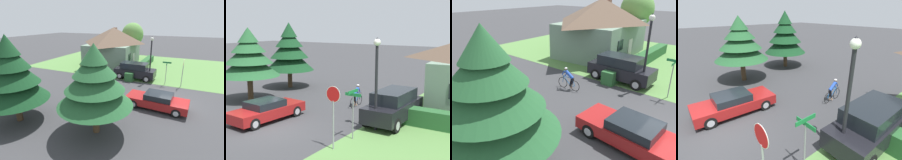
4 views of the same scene
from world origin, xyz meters
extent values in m
plane|color=#38383A|center=(0.00, 0.00, 0.00)|extent=(140.00, 140.00, 0.00)
cube|color=#568442|center=(11.93, 4.00, 0.01)|extent=(16.00, 36.00, 0.01)
cube|color=slate|center=(10.48, 10.18, 1.70)|extent=(9.45, 7.07, 3.39)
pyramid|color=brown|center=(10.48, 10.18, 4.53)|extent=(10.20, 7.63, 2.28)
cube|color=silver|center=(10.73, 6.96, 1.00)|extent=(0.90, 0.13, 2.00)
cube|color=black|center=(8.22, 6.77, 1.86)|extent=(1.10, 0.14, 0.90)
cube|color=brown|center=(13.12, 11.02, 5.16)|extent=(0.54, 0.54, 0.80)
cube|color=#285B2D|center=(9.48, 5.29, 0.49)|extent=(11.98, 0.90, 0.99)
cube|color=maroon|center=(-1.47, 1.19, 0.55)|extent=(2.11, 4.85, 0.58)
cube|color=black|center=(-1.48, 1.05, 1.06)|extent=(1.73, 2.14, 0.42)
cylinder|color=black|center=(-2.19, 2.85, 0.33)|extent=(0.30, 0.68, 0.67)
cylinder|color=#ADADB2|center=(-2.19, 2.85, 0.33)|extent=(0.30, 0.40, 0.39)
cylinder|color=black|center=(-0.57, 2.75, 0.33)|extent=(0.30, 0.68, 0.67)
cylinder|color=#ADADB2|center=(-0.57, 2.75, 0.33)|extent=(0.30, 0.40, 0.39)
cylinder|color=black|center=(-2.38, -0.37, 0.33)|extent=(0.30, 0.68, 0.67)
cylinder|color=#ADADB2|center=(-2.38, -0.37, 0.33)|extent=(0.30, 0.40, 0.39)
cylinder|color=black|center=(-0.76, -0.47, 0.33)|extent=(0.30, 0.68, 0.67)
cylinder|color=#ADADB2|center=(-0.76, -0.47, 0.33)|extent=(0.30, 0.40, 0.39)
torus|color=black|center=(1.37, 6.47, 0.36)|extent=(0.08, 0.76, 0.76)
torus|color=black|center=(1.31, 7.49, 0.36)|extent=(0.08, 0.76, 0.76)
cylinder|color=#1E66B2|center=(1.35, 6.72, 0.52)|extent=(0.04, 0.18, 0.58)
cylinder|color=#1E66B2|center=(1.33, 7.10, 0.57)|extent=(0.07, 0.64, 0.69)
cylinder|color=#1E66B2|center=(1.34, 7.03, 0.85)|extent=(0.07, 0.76, 0.12)
cylinder|color=#1E66B2|center=(1.36, 6.63, 0.30)|extent=(0.05, 0.34, 0.16)
cylinder|color=#1E66B2|center=(1.36, 6.56, 0.59)|extent=(0.04, 0.21, 0.46)
cylinder|color=#1E66B2|center=(1.32, 7.45, 0.63)|extent=(0.04, 0.12, 0.54)
cylinder|color=black|center=(1.32, 7.41, 0.90)|extent=(0.44, 0.05, 0.02)
ellipsoid|color=black|center=(1.36, 6.65, 0.83)|extent=(0.09, 0.20, 0.05)
cylinder|color=black|center=(1.35, 6.64, 0.64)|extent=(0.12, 0.25, 0.49)
cylinder|color=black|center=(1.35, 6.80, 0.56)|extent=(0.12, 0.26, 0.64)
cylinder|color=#8C6647|center=(1.35, 6.71, 0.26)|extent=(0.08, 0.08, 0.30)
cylinder|color=#8C6647|center=(1.40, 6.87, 0.17)|extent=(0.17, 0.08, 0.21)
cylinder|color=#264CB2|center=(1.34, 6.93, 1.07)|extent=(0.25, 0.71, 0.59)
cylinder|color=#264CB2|center=(1.32, 7.17, 1.08)|extent=(0.08, 0.25, 0.36)
cylinder|color=#264CB2|center=(1.32, 7.45, 1.08)|extent=(0.08, 0.25, 0.36)
sphere|color=#8C6647|center=(1.33, 7.22, 1.42)|extent=(0.19, 0.19, 0.19)
ellipsoid|color=white|center=(1.33, 7.22, 1.47)|extent=(0.22, 0.18, 0.12)
cube|color=black|center=(5.01, 4.97, 0.80)|extent=(1.94, 4.72, 0.87)
cube|color=black|center=(5.01, 5.06, 1.58)|extent=(1.71, 3.04, 0.70)
cylinder|color=black|center=(4.14, 6.57, 0.40)|extent=(0.25, 0.80, 0.80)
cylinder|color=#ADADB2|center=(4.14, 6.57, 0.40)|extent=(0.26, 0.46, 0.46)
cylinder|color=black|center=(5.88, 6.57, 0.40)|extent=(0.25, 0.80, 0.80)
cylinder|color=#ADADB2|center=(5.88, 6.57, 0.40)|extent=(0.26, 0.46, 0.46)
cylinder|color=black|center=(4.14, 3.36, 0.40)|extent=(0.25, 0.80, 0.80)
cylinder|color=#ADADB2|center=(4.14, 3.36, 0.40)|extent=(0.26, 0.46, 0.46)
cylinder|color=black|center=(5.87, 3.36, 0.40)|extent=(0.25, 0.80, 0.80)
cylinder|color=#ADADB2|center=(5.87, 3.36, 0.40)|extent=(0.26, 0.46, 0.46)
cylinder|color=gray|center=(4.36, -0.29, 1.15)|extent=(0.07, 0.07, 2.31)
cylinder|color=red|center=(4.36, -0.29, 2.60)|extent=(0.70, 0.03, 0.70)
cylinder|color=silver|center=(4.36, -0.29, 2.60)|extent=(0.74, 0.02, 0.74)
cylinder|color=black|center=(4.76, 3.17, 2.30)|extent=(0.15, 0.15, 4.60)
sphere|color=white|center=(4.76, 3.17, 4.77)|extent=(0.38, 0.38, 0.38)
cone|color=black|center=(4.76, 3.17, 4.96)|extent=(0.23, 0.23, 0.15)
cylinder|color=gray|center=(4.42, 1.35, 1.11)|extent=(0.06, 0.06, 2.23)
cube|color=#197238|center=(4.42, 1.35, 2.29)|extent=(0.90, 0.03, 0.16)
cube|color=#197238|center=(4.42, 1.35, 2.45)|extent=(0.03, 0.90, 0.16)
cylinder|color=#4C3823|center=(-6.18, 4.03, 0.95)|extent=(0.42, 0.42, 1.90)
cone|color=#23562D|center=(-6.18, 4.03, 2.76)|extent=(4.51, 4.51, 1.72)
cone|color=#23562D|center=(-6.18, 4.03, 3.61)|extent=(3.52, 3.52, 1.52)
cone|color=#23562D|center=(-6.18, 4.03, 4.34)|extent=(2.52, 2.52, 1.31)
cone|color=#23562D|center=(-6.18, 4.03, 4.95)|extent=(1.53, 1.53, 1.10)
cylinder|color=#4C3823|center=(-7.21, 9.56, 0.80)|extent=(0.41, 0.41, 1.60)
cone|color=#143D1E|center=(-7.21, 9.56, 2.62)|extent=(4.40, 4.40, 2.05)
cone|color=#143D1E|center=(-7.21, 9.56, 3.63)|extent=(3.43, 3.43, 1.81)
cone|color=#143D1E|center=(-7.21, 9.56, 4.50)|extent=(2.46, 2.46, 1.56)
cone|color=#143D1E|center=(-7.21, 9.56, 5.23)|extent=(1.49, 1.49, 1.31)
cylinder|color=#4C3823|center=(16.18, 9.00, 1.35)|extent=(0.32, 0.32, 2.69)
ellipsoid|color=#609347|center=(16.18, 9.00, 4.31)|extent=(3.79, 3.79, 3.98)
camera|label=1|loc=(-14.35, -0.73, 6.63)|focal=28.00mm
camera|label=2|loc=(12.06, -11.51, 5.67)|focal=50.00mm
camera|label=3|loc=(-9.33, -1.74, 6.32)|focal=35.00mm
camera|label=4|loc=(7.83, -2.14, 5.75)|focal=28.00mm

